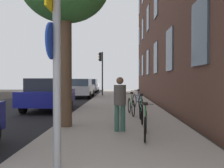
# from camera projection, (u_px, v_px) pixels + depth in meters

# --- Properties ---
(ground_plane) EXTENTS (41.80, 41.80, 0.00)m
(ground_plane) POSITION_uv_depth(u_px,v_px,m) (67.00, 103.00, 16.09)
(ground_plane) COLOR #332D28
(road_asphalt) EXTENTS (7.00, 38.00, 0.01)m
(road_asphalt) POSITION_uv_depth(u_px,v_px,m) (37.00, 103.00, 16.15)
(road_asphalt) COLOR black
(road_asphalt) RESTS_ON ground
(sidewalk) EXTENTS (4.20, 38.00, 0.12)m
(sidewalk) POSITION_uv_depth(u_px,v_px,m) (120.00, 102.00, 15.99)
(sidewalk) COLOR #9E9389
(sidewalk) RESTS_ON ground
(sign_post) EXTENTS (0.16, 0.60, 3.46)m
(sign_post) POSITION_uv_depth(u_px,v_px,m) (55.00, 48.00, 3.64)
(sign_post) COLOR gray
(sign_post) RESTS_ON sidewalk
(traffic_light) EXTENTS (0.43, 0.24, 3.99)m
(traffic_light) POSITION_uv_depth(u_px,v_px,m) (101.00, 66.00, 22.05)
(traffic_light) COLOR black
(traffic_light) RESTS_ON sidewalk
(bicycle_0) EXTENTS (0.42, 1.62, 0.89)m
(bicycle_0) POSITION_uv_depth(u_px,v_px,m) (146.00, 124.00, 6.03)
(bicycle_0) COLOR black
(bicycle_0) RESTS_ON sidewalk
(bicycle_1) EXTENTS (0.42, 1.72, 0.97)m
(bicycle_1) POSITION_uv_depth(u_px,v_px,m) (141.00, 111.00, 8.18)
(bicycle_1) COLOR black
(bicycle_1) RESTS_ON sidewalk
(bicycle_2) EXTENTS (0.42, 1.67, 0.95)m
(bicycle_2) POSITION_uv_depth(u_px,v_px,m) (131.00, 106.00, 9.84)
(bicycle_2) COLOR black
(bicycle_2) RESTS_ON sidewalk
(bicycle_3) EXTENTS (0.52, 1.73, 0.97)m
(bicycle_3) POSITION_uv_depth(u_px,v_px,m) (137.00, 101.00, 12.04)
(bicycle_3) COLOR black
(bicycle_3) RESTS_ON sidewalk
(bicycle_4) EXTENTS (0.44, 1.66, 0.96)m
(bicycle_4) POSITION_uv_depth(u_px,v_px,m) (121.00, 96.00, 15.70)
(bicycle_4) COLOR black
(bicycle_4) RESTS_ON sidewalk
(pedestrian_0) EXTENTS (0.45, 0.45, 1.53)m
(pedestrian_0) POSITION_uv_depth(u_px,v_px,m) (120.00, 100.00, 6.71)
(pedestrian_0) COLOR #33594C
(pedestrian_0) RESTS_ON sidewalk
(car_1) EXTENTS (1.97, 4.33, 1.62)m
(car_1) POSITION_uv_depth(u_px,v_px,m) (49.00, 94.00, 12.35)
(car_1) COLOR navy
(car_1) RESTS_ON road_asphalt
(car_2) EXTENTS (1.87, 4.43, 1.62)m
(car_2) POSITION_uv_depth(u_px,v_px,m) (82.00, 88.00, 20.67)
(car_2) COLOR silver
(car_2) RESTS_ON road_asphalt
(car_3) EXTENTS (1.90, 4.25, 1.62)m
(car_3) POSITION_uv_depth(u_px,v_px,m) (90.00, 86.00, 29.01)
(car_3) COLOR #B7B7BC
(car_3) RESTS_ON road_asphalt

